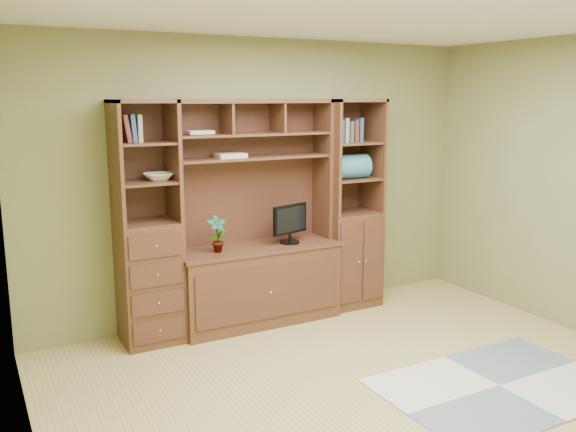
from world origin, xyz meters
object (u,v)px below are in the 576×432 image
right_tower (350,204)px  monitor (290,217)px  center_hutch (258,214)px  left_tower (147,224)px

right_tower → monitor: 0.72m
center_hutch → left_tower: size_ratio=1.00×
monitor → center_hutch: bearing=157.0°
left_tower → monitor: size_ratio=4.10×
center_hutch → right_tower: same height
center_hutch → right_tower: 1.03m
left_tower → right_tower: (2.02, 0.00, 0.00)m
center_hutch → right_tower: (1.02, 0.04, 0.00)m
right_tower → monitor: size_ratio=4.10×
left_tower → right_tower: same height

